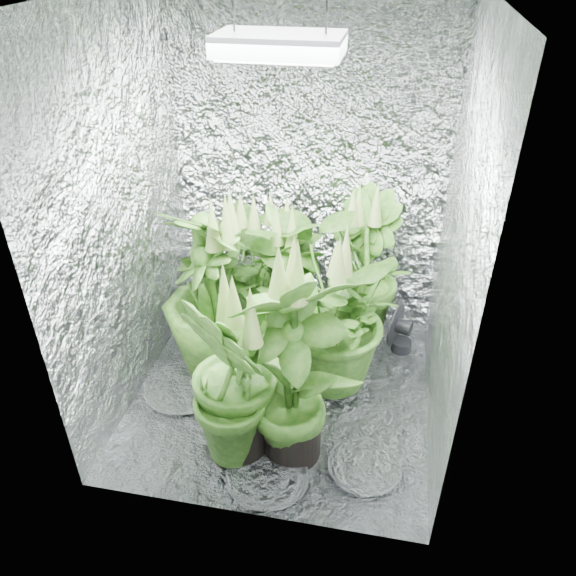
# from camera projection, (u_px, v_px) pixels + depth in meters

# --- Properties ---
(ground) EXTENTS (1.60, 1.60, 0.00)m
(ground) POSITION_uv_depth(u_px,v_px,m) (282.00, 391.00, 3.18)
(ground) COLOR silver
(ground) RESTS_ON ground
(walls) EXTENTS (1.62, 1.62, 2.00)m
(walls) POSITION_uv_depth(u_px,v_px,m) (281.00, 234.00, 2.63)
(walls) COLOR silver
(walls) RESTS_ON ground
(grow_lamp) EXTENTS (0.50, 0.30, 0.22)m
(grow_lamp) POSITION_uv_depth(u_px,v_px,m) (280.00, 45.00, 2.18)
(grow_lamp) COLOR gray
(grow_lamp) RESTS_ON ceiling
(plant_a) EXTENTS (1.08, 1.08, 0.99)m
(plant_a) POSITION_uv_depth(u_px,v_px,m) (252.00, 276.00, 3.32)
(plant_a) COLOR black
(plant_a) RESTS_ON ground
(plant_b) EXTENTS (0.66, 0.66, 1.00)m
(plant_b) POSITION_uv_depth(u_px,v_px,m) (287.00, 287.00, 3.23)
(plant_b) COLOR black
(plant_b) RESTS_ON ground
(plant_c) EXTENTS (0.70, 0.70, 1.03)m
(plant_c) POSITION_uv_depth(u_px,v_px,m) (360.00, 272.00, 3.34)
(plant_c) COLOR black
(plant_c) RESTS_ON ground
(plant_d) EXTENTS (0.73, 0.73, 1.10)m
(plant_d) POSITION_uv_depth(u_px,v_px,m) (212.00, 293.00, 3.10)
(plant_d) COLOR black
(plant_d) RESTS_ON ground
(plant_e) EXTENTS (0.86, 0.86, 1.00)m
(plant_e) POSITION_uv_depth(u_px,v_px,m) (326.00, 316.00, 2.98)
(plant_e) COLOR black
(plant_e) RESTS_ON ground
(plant_f) EXTENTS (0.79, 0.79, 1.19)m
(plant_f) POSITION_uv_depth(u_px,v_px,m) (292.00, 366.00, 2.52)
(plant_f) COLOR black
(plant_f) RESTS_ON ground
(plant_g) EXTENTS (0.67, 0.67, 1.03)m
(plant_g) POSITION_uv_depth(u_px,v_px,m) (235.00, 379.00, 2.57)
(plant_g) COLOR black
(plant_g) RESTS_ON ground
(circulation_fan) EXTENTS (0.16, 0.26, 0.31)m
(circulation_fan) POSITION_uv_depth(u_px,v_px,m) (399.00, 332.00, 3.42)
(circulation_fan) COLOR black
(circulation_fan) RESTS_ON ground
(plant_label) EXTENTS (0.06, 0.03, 0.09)m
(plant_label) POSITION_uv_depth(u_px,v_px,m) (248.00, 412.00, 2.63)
(plant_label) COLOR white
(plant_label) RESTS_ON plant_g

